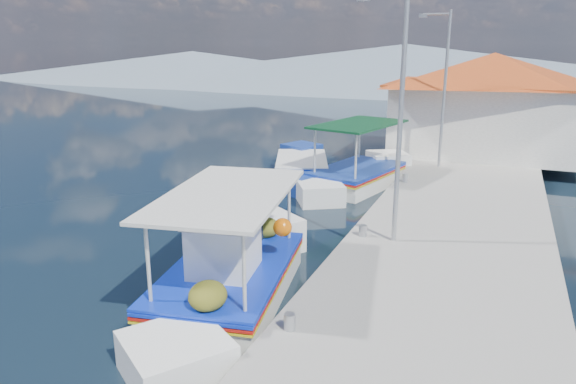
% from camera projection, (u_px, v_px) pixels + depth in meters
% --- Properties ---
extents(ground, '(160.00, 160.00, 0.00)m').
position_uv_depth(ground, '(195.00, 260.00, 13.41)').
color(ground, black).
rests_on(ground, ground).
extents(quay, '(5.00, 44.00, 0.50)m').
position_uv_depth(quay, '(461.00, 211.00, 16.54)').
color(quay, gray).
rests_on(quay, ground).
extents(bollards, '(0.20, 17.20, 0.30)m').
position_uv_depth(bollards, '(389.00, 198.00, 16.53)').
color(bollards, '#A5A8AD').
rests_on(bollards, quay).
extents(main_caique, '(3.22, 7.87, 2.63)m').
position_uv_depth(main_caique, '(232.00, 275.00, 11.38)').
color(main_caique, white).
rests_on(main_caique, ground).
extents(caique_green_canopy, '(3.30, 7.05, 2.72)m').
position_uv_depth(caique_green_canopy, '(357.00, 176.00, 20.20)').
color(caique_green_canopy, white).
rests_on(caique_green_canopy, ground).
extents(caique_blue_hull, '(3.51, 6.29, 1.20)m').
position_uv_depth(caique_blue_hull, '(303.00, 169.00, 21.73)').
color(caique_blue_hull, navy).
rests_on(caique_blue_hull, ground).
extents(harbor_building, '(10.49, 10.49, 4.40)m').
position_uv_depth(harbor_building, '(490.00, 101.00, 23.76)').
color(harbor_building, white).
rests_on(harbor_building, quay).
extents(lamp_post_near, '(1.21, 0.14, 6.00)m').
position_uv_depth(lamp_post_near, '(397.00, 107.00, 12.51)').
color(lamp_post_near, '#A5A8AD').
rests_on(lamp_post_near, quay).
extents(lamp_post_far, '(1.21, 0.14, 6.00)m').
position_uv_depth(lamp_post_far, '(443.00, 82.00, 20.52)').
color(lamp_post_far, '#A5A8AD').
rests_on(lamp_post_far, quay).
extents(mountain_ridge, '(171.40, 96.00, 5.50)m').
position_uv_depth(mountain_ridge, '(507.00, 73.00, 60.36)').
color(mountain_ridge, slate).
rests_on(mountain_ridge, ground).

